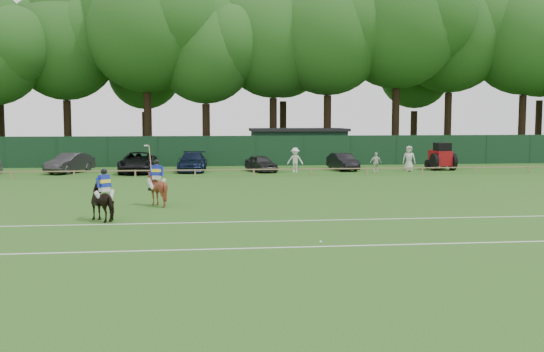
{
  "coord_description": "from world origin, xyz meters",
  "views": [
    {
      "loc": [
        -2.83,
        -25.33,
        4.07
      ],
      "look_at": [
        0.5,
        3.0,
        1.4
      ],
      "focal_mm": 42.0,
      "sensor_mm": 36.0,
      "label": 1
    }
  ],
  "objects": [
    {
      "name": "tree_row",
      "position": [
        2.0,
        35.0,
        0.0
      ],
      "size": [
        96.0,
        12.0,
        21.0
      ],
      "primitive_type": null,
      "color": "#26561C",
      "rests_on": "ground"
    },
    {
      "name": "sedan_grey",
      "position": [
        -12.03,
        21.97,
        0.72
      ],
      "size": [
        3.13,
        4.59,
        1.43
      ],
      "primitive_type": "imported",
      "rotation": [
        0.0,
        0.0,
        -0.41
      ],
      "color": "#2D2C2F",
      "rests_on": "ground"
    },
    {
      "name": "ground",
      "position": [
        0.0,
        0.0,
        0.0
      ],
      "size": [
        160.0,
        160.0,
        0.0
      ],
      "primitive_type": "plane",
      "color": "#1E4C14",
      "rests_on": "ground"
    },
    {
      "name": "spectator_left",
      "position": [
        4.26,
        20.45,
        0.9
      ],
      "size": [
        1.26,
        0.86,
        1.8
      ],
      "primitive_type": "imported",
      "rotation": [
        0.0,
        0.0,
        -0.18
      ],
      "color": "silver",
      "rests_on": "ground"
    },
    {
      "name": "pitch_lines",
      "position": [
        0.0,
        -3.5,
        0.01
      ],
      "size": [
        60.0,
        5.1,
        0.01
      ],
      "color": "silver",
      "rests_on": "ground"
    },
    {
      "name": "polo_ball",
      "position": [
        1.08,
        -5.47,
        0.04
      ],
      "size": [
        0.09,
        0.09,
        0.09
      ],
      "primitive_type": "sphere",
      "color": "silver",
      "rests_on": "ground"
    },
    {
      "name": "tractor",
      "position": [
        15.69,
        21.36,
        0.98
      ],
      "size": [
        1.77,
        2.52,
        2.08
      ],
      "rotation": [
        0.0,
        0.0,
        0.03
      ],
      "color": "maroon",
      "rests_on": "ground"
    },
    {
      "name": "pitch_rail",
      "position": [
        0.0,
        18.0,
        0.45
      ],
      "size": [
        62.1,
        0.1,
        0.5
      ],
      "color": "#997F5B",
      "rests_on": "ground"
    },
    {
      "name": "spectator_mid",
      "position": [
        10.05,
        19.57,
        0.74
      ],
      "size": [
        0.89,
        0.44,
        1.48
      ],
      "primitive_type": "imported",
      "rotation": [
        0.0,
        0.0,
        0.09
      ],
      "color": "silver",
      "rests_on": "ground"
    },
    {
      "name": "spectator_right",
      "position": [
        12.77,
        20.24,
        0.95
      ],
      "size": [
        1.04,
        0.78,
        1.91
      ],
      "primitive_type": "imported",
      "rotation": [
        0.0,
        0.0,
        -0.2
      ],
      "color": "beige",
      "rests_on": "ground"
    },
    {
      "name": "hatch_grey",
      "position": [
        1.84,
        21.4,
        0.62
      ],
      "size": [
        2.5,
        3.91,
        1.24
      ],
      "primitive_type": "imported",
      "rotation": [
        0.0,
        0.0,
        0.31
      ],
      "color": "#2B2A2D",
      "rests_on": "ground"
    },
    {
      "name": "horse_chestnut",
      "position": [
        -4.7,
        4.01,
        0.77
      ],
      "size": [
        1.48,
        1.6,
        1.53
      ],
      "primitive_type": "imported",
      "rotation": [
        0.0,
        0.0,
        2.95
      ],
      "color": "maroon",
      "rests_on": "ground"
    },
    {
      "name": "rider_dark",
      "position": [
        -6.46,
        -0.03,
        1.41
      ],
      "size": [
        0.8,
        0.72,
        1.41
      ],
      "rotation": [
        0.0,
        0.0,
        3.86
      ],
      "color": "silver",
      "rests_on": "ground"
    },
    {
      "name": "horse_dark",
      "position": [
        -6.47,
        -0.02,
        0.73
      ],
      "size": [
        1.72,
        1.81,
        1.45
      ],
      "primitive_type": "imported",
      "rotation": [
        0.0,
        0.0,
        3.86
      ],
      "color": "black",
      "rests_on": "ground"
    },
    {
      "name": "estate_black",
      "position": [
        8.17,
        21.99,
        0.64
      ],
      "size": [
        1.87,
        4.03,
        1.28
      ],
      "primitive_type": "imported",
      "rotation": [
        0.0,
        0.0,
        0.14
      ],
      "color": "black",
      "rests_on": "ground"
    },
    {
      "name": "utility_shed",
      "position": [
        6.0,
        30.0,
        1.54
      ],
      "size": [
        8.4,
        4.4,
        3.04
      ],
      "color": "#14331E",
      "rests_on": "ground"
    },
    {
      "name": "sedan_navy",
      "position": [
        -3.22,
        22.24,
        0.71
      ],
      "size": [
        2.3,
        5.02,
        1.42
      ],
      "primitive_type": "imported",
      "rotation": [
        0.0,
        0.0,
        -0.06
      ],
      "color": "#101A34",
      "rests_on": "ground"
    },
    {
      "name": "suv_black",
      "position": [
        -7.12,
        21.41,
        0.75
      ],
      "size": [
        2.5,
        5.4,
        1.5
      ],
      "primitive_type": "imported",
      "rotation": [
        0.0,
        0.0,
        -0.0
      ],
      "color": "black",
      "rests_on": "ground"
    },
    {
      "name": "rider_chestnut",
      "position": [
        -4.7,
        4.0,
        1.48
      ],
      "size": [
        0.93,
        0.67,
        2.05
      ],
      "rotation": [
        0.0,
        0.0,
        2.95
      ],
      "color": "silver",
      "rests_on": "ground"
    },
    {
      "name": "perimeter_fence",
      "position": [
        0.0,
        27.0,
        1.25
      ],
      "size": [
        92.08,
        0.08,
        2.5
      ],
      "color": "#14351E",
      "rests_on": "ground"
    }
  ]
}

